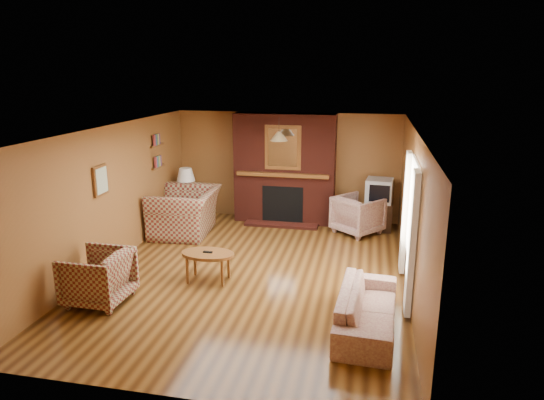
% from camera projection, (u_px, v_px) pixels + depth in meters
% --- Properties ---
extents(floor, '(6.50, 6.50, 0.00)m').
position_uv_depth(floor, '(252.00, 273.00, 8.11)').
color(floor, '#42250E').
rests_on(floor, ground).
extents(ceiling, '(6.50, 6.50, 0.00)m').
position_uv_depth(ceiling, '(251.00, 130.00, 7.49)').
color(ceiling, silver).
rests_on(ceiling, wall_back).
extents(wall_back, '(6.50, 0.00, 6.50)m').
position_uv_depth(wall_back, '(287.00, 166.00, 10.87)').
color(wall_back, brown).
rests_on(wall_back, floor).
extents(wall_front, '(6.50, 0.00, 6.50)m').
position_uv_depth(wall_front, '(171.00, 292.00, 4.73)').
color(wall_front, brown).
rests_on(wall_front, floor).
extents(wall_left, '(0.00, 6.50, 6.50)m').
position_uv_depth(wall_left, '(110.00, 196.00, 8.29)').
color(wall_left, brown).
rests_on(wall_left, floor).
extents(wall_right, '(0.00, 6.50, 6.50)m').
position_uv_depth(wall_right, '(412.00, 214.00, 7.31)').
color(wall_right, brown).
rests_on(wall_right, floor).
extents(fireplace, '(2.20, 0.82, 2.40)m').
position_uv_depth(fireplace, '(285.00, 169.00, 10.63)').
color(fireplace, '#491810').
rests_on(fireplace, floor).
extents(window_right, '(0.10, 1.85, 2.00)m').
position_uv_depth(window_right, '(409.00, 222.00, 7.15)').
color(window_right, beige).
rests_on(window_right, wall_right).
extents(bookshelf, '(0.09, 0.55, 0.71)m').
position_uv_depth(bookshelf, '(159.00, 152.00, 9.96)').
color(bookshelf, brown).
rests_on(bookshelf, wall_left).
extents(botanical_print, '(0.05, 0.40, 0.50)m').
position_uv_depth(botanical_print, '(101.00, 180.00, 7.91)').
color(botanical_print, brown).
rests_on(botanical_print, wall_left).
extents(pendant_light, '(0.36, 0.36, 0.48)m').
position_uv_depth(pendant_light, '(279.00, 136.00, 9.77)').
color(pendant_light, black).
rests_on(pendant_light, ceiling).
extents(plaid_loveseat, '(1.36, 1.53, 0.93)m').
position_uv_depth(plaid_loveseat, '(185.00, 212.00, 9.98)').
color(plaid_loveseat, maroon).
rests_on(plaid_loveseat, floor).
extents(plaid_armchair, '(0.88, 0.86, 0.78)m').
position_uv_depth(plaid_armchair, '(98.00, 277.00, 7.03)').
color(plaid_armchair, maroon).
rests_on(plaid_armchair, floor).
extents(floral_sofa, '(0.82, 1.87, 0.54)m').
position_uv_depth(floral_sofa, '(367.00, 309.00, 6.35)').
color(floral_sofa, beige).
rests_on(floral_sofa, floor).
extents(floral_armchair, '(1.20, 1.20, 0.79)m').
position_uv_depth(floral_armchair, '(358.00, 215.00, 10.04)').
color(floral_armchair, beige).
rests_on(floral_armchair, floor).
extents(coffee_table, '(0.86, 0.53, 0.50)m').
position_uv_depth(coffee_table, '(208.00, 256.00, 7.73)').
color(coffee_table, brown).
rests_on(coffee_table, floor).
extents(side_table, '(0.45, 0.45, 0.56)m').
position_uv_depth(side_table, '(187.00, 210.00, 10.77)').
color(side_table, brown).
rests_on(side_table, floor).
extents(table_lamp, '(0.40, 0.40, 0.67)m').
position_uv_depth(table_lamp, '(186.00, 181.00, 10.60)').
color(table_lamp, silver).
rests_on(table_lamp, side_table).
extents(tv_stand, '(0.57, 0.52, 0.61)m').
position_uv_depth(tv_stand, '(378.00, 216.00, 10.28)').
color(tv_stand, black).
rests_on(tv_stand, floor).
extents(crt_tv, '(0.59, 0.58, 0.49)m').
position_uv_depth(crt_tv, '(379.00, 191.00, 10.13)').
color(crt_tv, '#AEB0B6').
rests_on(crt_tv, tv_stand).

